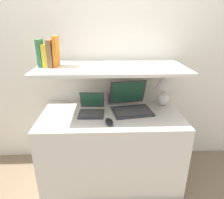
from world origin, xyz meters
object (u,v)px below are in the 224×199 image
laptop_large (131,104)px  book_yellow (46,55)px  laptop_small (92,109)px  router_box (112,97)px  computer_mouse (109,122)px  book_green (40,53)px  book_brown (51,53)px  table_lamp (164,86)px  book_orange (56,51)px

laptop_large → book_yellow: 0.89m
laptop_small → router_box: laptop_small is taller
computer_mouse → book_yellow: bearing=153.0°
computer_mouse → book_green: bearing=154.8°
book_yellow → book_green: bearing=180.0°
laptop_small → book_green: size_ratio=1.09×
laptop_large → book_brown: (-0.71, -0.00, 0.49)m
router_box → book_brown: 0.74m
laptop_small → book_brown: (-0.33, 0.06, 0.51)m
laptop_large → laptop_small: size_ratio=1.64×
table_lamp → book_green: bearing=-174.3°
book_yellow → book_orange: book_orange is taller
laptop_small → laptop_large: bearing=9.7°
laptop_large → computer_mouse: bearing=-127.5°
book_green → book_brown: book_green is taller
router_box → book_orange: (-0.49, -0.18, 0.50)m
book_orange → computer_mouse: bearing=-31.4°
book_yellow → table_lamp: bearing=5.9°
book_brown → laptop_small: bearing=-10.1°
router_box → book_yellow: (-0.58, -0.18, 0.46)m
table_lamp → book_yellow: size_ratio=1.76×
table_lamp → router_box: (-0.52, 0.07, -0.14)m
router_box → table_lamp: bearing=-7.6°
router_box → book_green: 0.81m
router_box → book_green: (-0.62, -0.18, 0.48)m
book_green → book_brown: (0.09, 0.00, -0.00)m
computer_mouse → book_orange: bearing=148.6°
laptop_large → router_box: 0.25m
book_green → book_yellow: 0.05m
laptop_large → book_brown: 0.86m
book_yellow → laptop_large: bearing=0.4°
table_lamp → router_box: 0.54m
computer_mouse → laptop_large: bearing=52.5°
laptop_small → book_orange: size_ratio=0.97×
table_lamp → book_orange: size_ratio=1.30×
table_lamp → book_yellow: book_yellow is taller
table_lamp → computer_mouse: (-0.56, -0.39, -0.19)m
laptop_large → computer_mouse: 0.35m
laptop_small → book_orange: bearing=168.5°
book_green → book_orange: bearing=0.0°
computer_mouse → book_yellow: size_ratio=0.68×
laptop_small → book_brown: bearing=169.9°
table_lamp → book_brown: book_brown is taller
laptop_large → book_orange: 0.84m
computer_mouse → router_box: (0.04, 0.46, 0.05)m
laptop_large → book_green: book_green is taller
laptop_large → book_brown: book_brown is taller
computer_mouse → book_yellow: book_yellow is taller
laptop_large → laptop_small: bearing=-170.3°
router_box → book_yellow: book_yellow is taller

